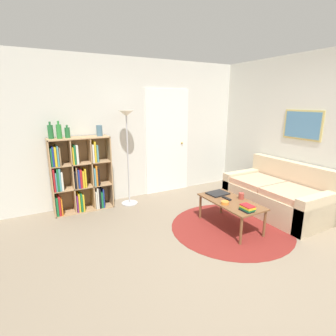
# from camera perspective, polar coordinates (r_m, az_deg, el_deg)

# --- Properties ---
(ground_plane) EXTENTS (14.00, 14.00, 0.00)m
(ground_plane) POSITION_cam_1_polar(r_m,az_deg,el_deg) (3.29, 16.26, -20.23)
(ground_plane) COLOR gray
(wall_back) EXTENTS (7.10, 0.11, 2.60)m
(wall_back) POSITION_cam_1_polar(r_m,az_deg,el_deg) (5.11, -5.07, 8.12)
(wall_back) COLOR silver
(wall_back) RESTS_ON ground_plane
(wall_right) EXTENTS (0.08, 5.78, 2.60)m
(wall_right) POSITION_cam_1_polar(r_m,az_deg,el_deg) (5.23, 23.02, 7.35)
(wall_right) COLOR silver
(wall_right) RESTS_ON ground_plane
(rug) EXTENTS (1.78, 1.78, 0.01)m
(rug) POSITION_cam_1_polar(r_m,az_deg,el_deg) (4.13, 13.55, -12.43)
(rug) COLOR maroon
(rug) RESTS_ON ground_plane
(bookshelf) EXTENTS (0.97, 0.34, 1.26)m
(bookshelf) POSITION_cam_1_polar(r_m,az_deg,el_deg) (4.67, -18.78, -1.72)
(bookshelf) COLOR tan
(bookshelf) RESTS_ON ground_plane
(floor_lamp) EXTENTS (0.29, 0.29, 1.69)m
(floor_lamp) POSITION_cam_1_polar(r_m,az_deg,el_deg) (4.62, -8.94, 7.92)
(floor_lamp) COLOR #B7B7BC
(floor_lamp) RESTS_ON ground_plane
(couch) EXTENTS (0.91, 1.66, 0.84)m
(couch) POSITION_cam_1_polar(r_m,az_deg,el_deg) (4.84, 22.86, -5.58)
(couch) COLOR #CCB793
(couch) RESTS_ON ground_plane
(coffee_table) EXTENTS (0.51, 0.99, 0.42)m
(coffee_table) POSITION_cam_1_polar(r_m,az_deg,el_deg) (4.00, 13.50, -7.54)
(coffee_table) COLOR brown
(coffee_table) RESTS_ON ground_plane
(laptop) EXTENTS (0.33, 0.27, 0.02)m
(laptop) POSITION_cam_1_polar(r_m,az_deg,el_deg) (4.22, 10.76, -5.44)
(laptop) COLOR black
(laptop) RESTS_ON coffee_table
(bowl) EXTENTS (0.11, 0.11, 0.04)m
(bowl) POSITION_cam_1_polar(r_m,az_deg,el_deg) (3.84, 12.28, -7.38)
(bowl) COLOR orange
(bowl) RESTS_ON coffee_table
(book_stack_on_table) EXTENTS (0.14, 0.18, 0.08)m
(book_stack_on_table) POSITION_cam_1_polar(r_m,az_deg,el_deg) (3.68, 16.89, -8.34)
(book_stack_on_table) COLOR black
(book_stack_on_table) RESTS_ON coffee_table
(cup) EXTENTS (0.08, 0.08, 0.09)m
(cup) POSITION_cam_1_polar(r_m,az_deg,el_deg) (4.08, 15.67, -5.88)
(cup) COLOR #A33D33
(cup) RESTS_ON coffee_table
(remote) EXTENTS (0.05, 0.17, 0.02)m
(remote) POSITION_cam_1_polar(r_m,az_deg,el_deg) (4.04, 12.63, -6.47)
(remote) COLOR black
(remote) RESTS_ON coffee_table
(bottle_left) EXTENTS (0.08, 0.08, 0.27)m
(bottle_left) POSITION_cam_1_polar(r_m,az_deg,el_deg) (4.51, -24.21, 7.23)
(bottle_left) COLOR #236633
(bottle_left) RESTS_ON bookshelf
(bottle_middle) EXTENTS (0.08, 0.08, 0.28)m
(bottle_middle) POSITION_cam_1_polar(r_m,az_deg,el_deg) (4.48, -22.64, 7.39)
(bottle_middle) COLOR #2D8438
(bottle_middle) RESTS_ON bookshelf
(bottle_right) EXTENTS (0.08, 0.08, 0.21)m
(bottle_right) POSITION_cam_1_polar(r_m,az_deg,el_deg) (4.53, -21.06, 7.23)
(bottle_right) COLOR #236633
(bottle_right) RESTS_ON bookshelf
(vase_on_shelf) EXTENTS (0.10, 0.10, 0.18)m
(vase_on_shelf) POSITION_cam_1_polar(r_m,az_deg,el_deg) (4.61, -14.71, 7.88)
(vase_on_shelf) COLOR slate
(vase_on_shelf) RESTS_ON bookshelf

